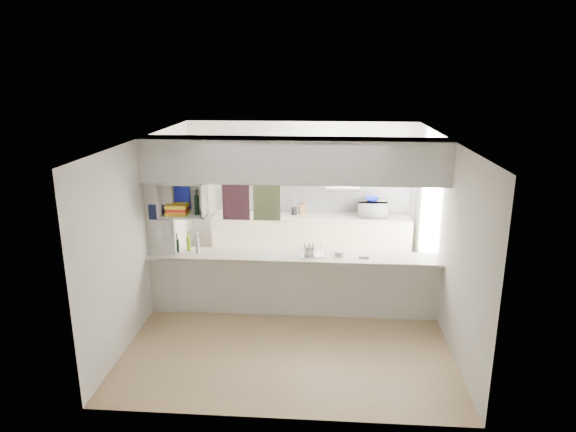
# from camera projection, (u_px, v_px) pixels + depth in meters

# --- Properties ---
(floor) EXTENTS (4.80, 4.80, 0.00)m
(floor) POSITION_uv_depth(u_px,v_px,m) (293.00, 313.00, 7.63)
(floor) COLOR tan
(floor) RESTS_ON ground
(ceiling) EXTENTS (4.80, 4.80, 0.00)m
(ceiling) POSITION_uv_depth(u_px,v_px,m) (293.00, 138.00, 6.92)
(ceiling) COLOR white
(ceiling) RESTS_ON wall_back
(wall_back) EXTENTS (4.20, 0.00, 4.20)m
(wall_back) POSITION_uv_depth(u_px,v_px,m) (301.00, 192.00, 9.58)
(wall_back) COLOR silver
(wall_back) RESTS_ON floor
(wall_left) EXTENTS (0.00, 4.80, 4.80)m
(wall_left) POSITION_uv_depth(u_px,v_px,m) (149.00, 227.00, 7.43)
(wall_left) COLOR silver
(wall_left) RESTS_ON floor
(wall_right) EXTENTS (0.00, 4.80, 4.80)m
(wall_right) POSITION_uv_depth(u_px,v_px,m) (444.00, 233.00, 7.13)
(wall_right) COLOR silver
(wall_right) RESTS_ON floor
(servery_partition) EXTENTS (4.20, 0.50, 2.60)m
(servery_partition) POSITION_uv_depth(u_px,v_px,m) (281.00, 205.00, 7.19)
(servery_partition) COLOR silver
(servery_partition) RESTS_ON floor
(cubby_shelf) EXTENTS (0.65, 0.35, 0.50)m
(cubby_shelf) POSITION_uv_depth(u_px,v_px,m) (182.00, 201.00, 7.22)
(cubby_shelf) COLOR white
(cubby_shelf) RESTS_ON bulkhead
(kitchen_run) EXTENTS (3.60, 0.63, 2.24)m
(kitchen_run) POSITION_uv_depth(u_px,v_px,m) (309.00, 220.00, 9.45)
(kitchen_run) COLOR silver
(kitchen_run) RESTS_ON floor
(microwave) EXTENTS (0.52, 0.36, 0.29)m
(microwave) POSITION_uv_depth(u_px,v_px,m) (372.00, 209.00, 9.29)
(microwave) COLOR white
(microwave) RESTS_ON bench_top
(bowl) EXTENTS (0.25, 0.25, 0.06)m
(bowl) POSITION_uv_depth(u_px,v_px,m) (372.00, 199.00, 9.26)
(bowl) COLOR #0D1599
(bowl) RESTS_ON microwave
(dish_rack) EXTENTS (0.41, 0.35, 0.19)m
(dish_rack) POSITION_uv_depth(u_px,v_px,m) (311.00, 250.00, 7.36)
(dish_rack) COLOR silver
(dish_rack) RESTS_ON breakfast_bar
(cup) EXTENTS (0.15, 0.15, 0.09)m
(cup) POSITION_uv_depth(u_px,v_px,m) (309.00, 252.00, 7.31)
(cup) COLOR white
(cup) RESTS_ON dish_rack
(wine_bottles) EXTENTS (0.36, 0.14, 0.31)m
(wine_bottles) POSITION_uv_depth(u_px,v_px,m) (188.00, 244.00, 7.49)
(wine_bottles) COLOR black
(wine_bottles) RESTS_ON breakfast_bar
(plastic_tubs) EXTENTS (0.50, 0.18, 0.08)m
(plastic_tubs) POSITION_uv_depth(u_px,v_px,m) (340.00, 253.00, 7.34)
(plastic_tubs) COLOR silver
(plastic_tubs) RESTS_ON breakfast_bar
(utensil_jar) EXTENTS (0.10, 0.10, 0.14)m
(utensil_jar) POSITION_uv_depth(u_px,v_px,m) (294.00, 211.00, 9.43)
(utensil_jar) COLOR black
(utensil_jar) RESTS_ON bench_top
(knife_block) EXTENTS (0.12, 0.10, 0.20)m
(knife_block) POSITION_uv_depth(u_px,v_px,m) (302.00, 209.00, 9.44)
(knife_block) COLOR brown
(knife_block) RESTS_ON bench_top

